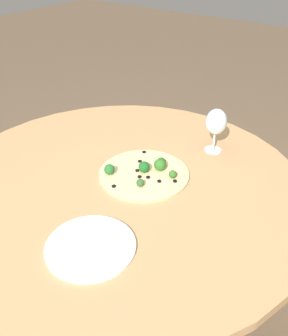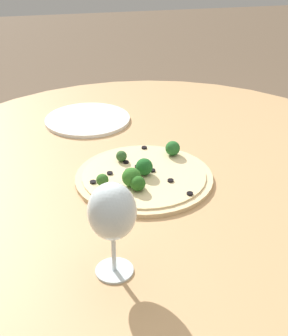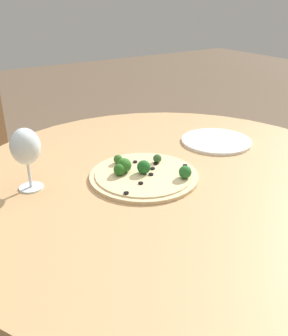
% 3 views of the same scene
% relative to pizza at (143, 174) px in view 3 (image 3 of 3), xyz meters
% --- Properties ---
extents(dining_table, '(1.28, 1.28, 0.75)m').
position_rel_pizza_xyz_m(dining_table, '(0.04, 0.08, -0.07)').
color(dining_table, tan).
rests_on(dining_table, ground_plane).
extents(pizza, '(0.32, 0.32, 0.06)m').
position_rel_pizza_xyz_m(pizza, '(0.00, 0.00, 0.00)').
color(pizza, '#DBBC89').
rests_on(pizza, dining_table).
extents(wine_glass, '(0.08, 0.08, 0.17)m').
position_rel_pizza_xyz_m(wine_glass, '(-0.11, -0.30, 0.11)').
color(wine_glass, silver).
rests_on(wine_glass, dining_table).
extents(plate_near, '(0.25, 0.25, 0.01)m').
position_rel_pizza_xyz_m(plate_near, '(-0.09, 0.37, -0.01)').
color(plate_near, white).
rests_on(plate_near, dining_table).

